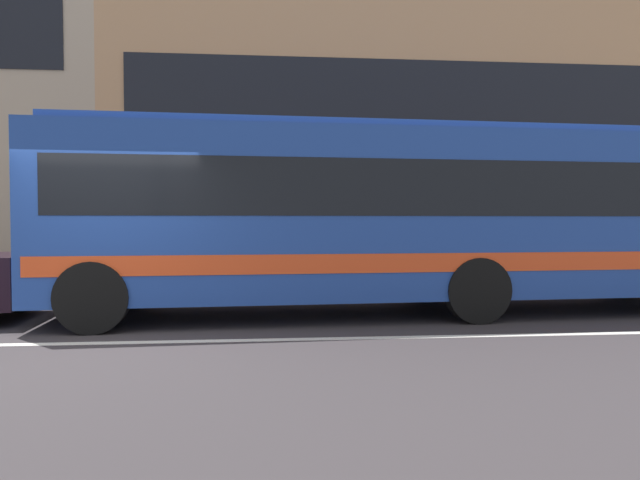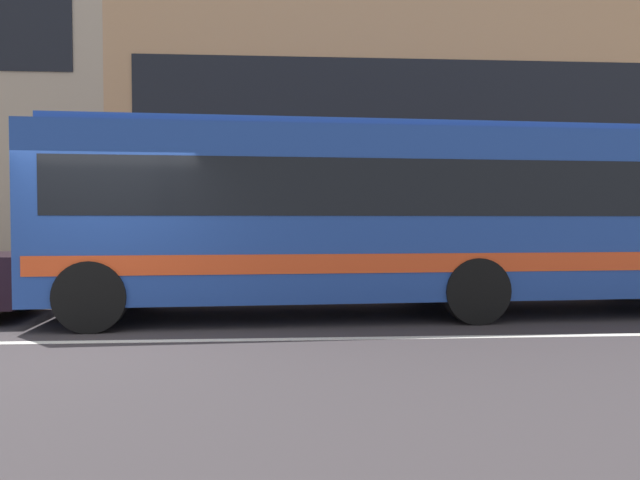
% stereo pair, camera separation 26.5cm
% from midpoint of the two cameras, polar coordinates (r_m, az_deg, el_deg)
% --- Properties ---
extents(ground_plane, '(160.00, 160.00, 0.00)m').
position_cam_midpoint_polar(ground_plane, '(7.74, -23.19, -9.74)').
color(ground_plane, '#3A3437').
extents(lane_centre_line, '(60.00, 0.16, 0.01)m').
position_cam_midpoint_polar(lane_centre_line, '(7.74, -23.19, -9.71)').
color(lane_centre_line, silver).
rests_on(lane_centre_line, ground_plane).
extents(apartment_block_right, '(20.57, 10.12, 9.46)m').
position_cam_midpoint_polar(apartment_block_right, '(22.48, 8.24, 10.02)').
color(apartment_block_right, tan).
rests_on(apartment_block_right, ground_plane).
extents(transit_bus, '(11.82, 3.14, 3.07)m').
position_cam_midpoint_polar(transit_bus, '(9.52, 8.29, 2.82)').
color(transit_bus, '#21449C').
rests_on(transit_bus, ground_plane).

